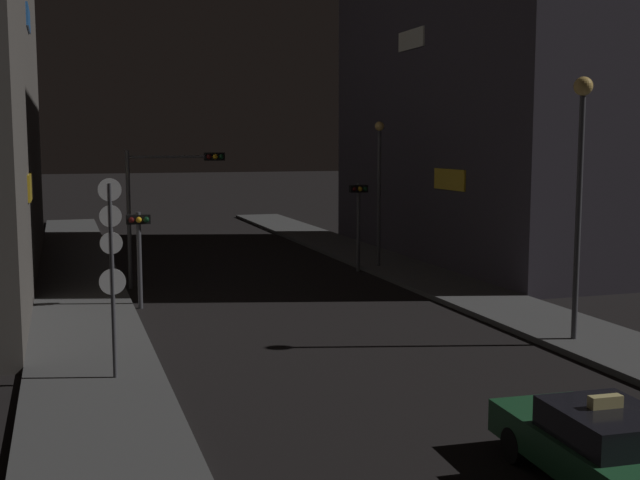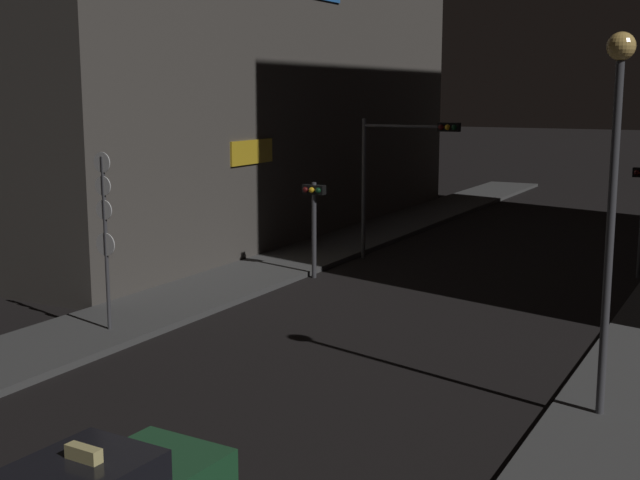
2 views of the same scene
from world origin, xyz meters
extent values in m
cube|color=#4C4C4C|center=(-6.88, 26.66, 0.09)|extent=(3.27, 57.33, 0.18)
cube|color=yellow|center=(-8.47, 24.16, 4.17)|extent=(0.08, 2.80, 0.90)
cube|color=black|center=(0.79, 5.22, 1.17)|extent=(1.68, 2.06, 0.50)
cylinder|color=black|center=(0.07, 6.83, 0.32)|extent=(0.25, 0.65, 0.64)
cube|color=#F4E08C|center=(0.80, 5.32, 1.52)|extent=(0.57, 0.21, 0.20)
cylinder|color=#47474C|center=(-5.00, 26.64, 2.69)|extent=(0.16, 0.16, 5.39)
cylinder|color=#47474C|center=(-3.30, 26.64, 5.14)|extent=(3.38, 0.10, 0.10)
cube|color=black|center=(-1.61, 26.64, 5.14)|extent=(0.80, 0.28, 0.32)
sphere|color=#3F0C0C|center=(-1.86, 26.47, 5.14)|extent=(0.20, 0.20, 0.20)
sphere|color=yellow|center=(-1.61, 26.47, 5.14)|extent=(0.20, 0.20, 0.20)
sphere|color=#0C3319|center=(-1.36, 26.47, 5.14)|extent=(0.20, 0.20, 0.20)
cylinder|color=#47474C|center=(-5.00, 22.63, 1.67)|extent=(0.16, 0.16, 3.34)
cube|color=black|center=(-5.00, 22.63, 3.09)|extent=(0.80, 0.28, 0.32)
sphere|color=#3F0C0C|center=(-5.24, 22.45, 3.09)|extent=(0.20, 0.20, 0.20)
sphere|color=yellow|center=(-5.00, 22.45, 3.09)|extent=(0.20, 0.20, 0.20)
sphere|color=#0C3319|center=(-4.75, 22.45, 3.09)|extent=(0.20, 0.20, 0.20)
sphere|color=#3F0C0C|center=(4.75, 27.76, 3.67)|extent=(0.20, 0.20, 0.20)
cylinder|color=#47474C|center=(-6.40, 13.82, 2.47)|extent=(0.10, 0.10, 4.58)
cylinder|color=white|center=(-6.40, 13.80, 4.61)|extent=(0.53, 0.03, 0.53)
cylinder|color=white|center=(-6.40, 13.80, 4.00)|extent=(0.51, 0.03, 0.51)
cylinder|color=white|center=(-6.40, 13.80, 3.38)|extent=(0.52, 0.03, 0.52)
cylinder|color=white|center=(-6.40, 13.80, 2.47)|extent=(0.61, 0.03, 0.61)
cylinder|color=#47474C|center=(6.19, 13.75, 3.56)|extent=(0.16, 0.16, 6.77)
sphere|color=#F9C666|center=(6.19, 13.75, 7.21)|extent=(0.52, 0.52, 0.52)
camera|label=1|loc=(-7.47, -5.28, 5.68)|focal=45.31mm
camera|label=2|loc=(8.78, -2.78, 6.39)|focal=47.64mm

